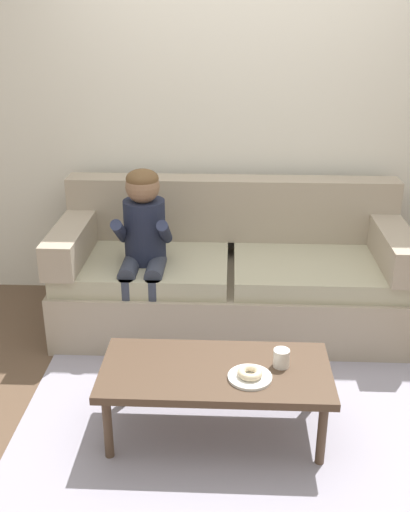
# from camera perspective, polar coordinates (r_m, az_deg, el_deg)

# --- Properties ---
(ground) EXTENTS (10.00, 10.00, 0.00)m
(ground) POSITION_cam_1_polar(r_m,az_deg,el_deg) (3.47, 2.81, -12.94)
(ground) COLOR brown
(wall_back) EXTENTS (8.00, 0.10, 2.80)m
(wall_back) POSITION_cam_1_polar(r_m,az_deg,el_deg) (4.26, 3.17, 14.36)
(wall_back) COLOR silver
(wall_back) RESTS_ON ground
(area_rug) EXTENTS (2.23, 1.65, 0.01)m
(area_rug) POSITION_cam_1_polar(r_m,az_deg,el_deg) (3.26, 2.81, -15.42)
(area_rug) COLOR #9993A3
(area_rug) RESTS_ON ground
(couch) EXTENTS (2.25, 0.90, 0.93)m
(couch) POSITION_cam_1_polar(r_m,az_deg,el_deg) (4.03, 2.43, -1.93)
(couch) COLOR tan
(couch) RESTS_ON ground
(coffee_table) EXTENTS (1.12, 0.53, 0.39)m
(coffee_table) POSITION_cam_1_polar(r_m,az_deg,el_deg) (3.00, 1.00, -11.18)
(coffee_table) COLOR #4C3828
(coffee_table) RESTS_ON ground
(person_child) EXTENTS (0.34, 0.58, 1.10)m
(person_child) POSITION_cam_1_polar(r_m,az_deg,el_deg) (3.75, -5.83, 1.53)
(person_child) COLOR #1E2338
(person_child) RESTS_ON ground
(plate) EXTENTS (0.21, 0.21, 0.01)m
(plate) POSITION_cam_1_polar(r_m,az_deg,el_deg) (2.91, 4.25, -11.32)
(plate) COLOR white
(plate) RESTS_ON coffee_table
(donut) EXTENTS (0.17, 0.17, 0.04)m
(donut) POSITION_cam_1_polar(r_m,az_deg,el_deg) (2.90, 4.27, -10.91)
(donut) COLOR beige
(donut) RESTS_ON plate
(mug) EXTENTS (0.08, 0.08, 0.09)m
(mug) POSITION_cam_1_polar(r_m,az_deg,el_deg) (3.00, 7.21, -9.53)
(mug) COLOR silver
(mug) RESTS_ON coffee_table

